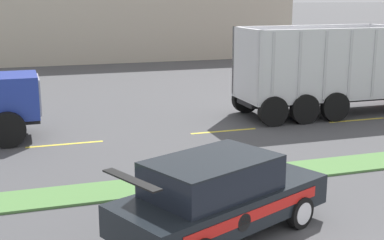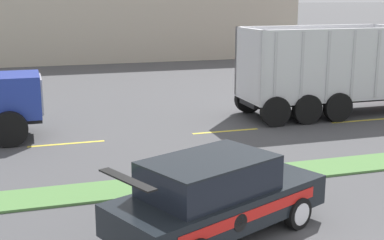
# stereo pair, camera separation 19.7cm
# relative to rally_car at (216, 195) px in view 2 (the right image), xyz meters

# --- Properties ---
(grass_verge) EXTENTS (120.00, 1.29, 0.06)m
(grass_verge) POSITION_rel_rally_car_xyz_m (2.23, 3.00, -0.80)
(grass_verge) COLOR #517F42
(grass_verge) RESTS_ON ground_plane
(centre_line_3) EXTENTS (2.40, 0.14, 0.01)m
(centre_line_3) POSITION_rel_rally_car_xyz_m (-2.28, 7.65, -0.83)
(centre_line_3) COLOR yellow
(centre_line_3) RESTS_ON ground_plane
(centre_line_4) EXTENTS (2.40, 0.14, 0.01)m
(centre_line_4) POSITION_rel_rally_car_xyz_m (3.12, 7.65, -0.83)
(centre_line_4) COLOR yellow
(centre_line_4) RESTS_ON ground_plane
(centre_line_5) EXTENTS (2.40, 0.14, 0.01)m
(centre_line_5) POSITION_rel_rally_car_xyz_m (8.52, 7.65, -0.83)
(centre_line_5) COLOR yellow
(centre_line_5) RESTS_ON ground_plane
(rally_car) EXTENTS (4.81, 3.45, 1.65)m
(rally_car) POSITION_rel_rally_car_xyz_m (0.00, 0.00, 0.00)
(rally_car) COLOR black
(rally_car) RESTS_ON ground_plane
(store_building_backdrop) EXTENTS (27.76, 12.10, 6.60)m
(store_building_backdrop) POSITION_rel_rally_car_xyz_m (2.52, 33.50, 2.47)
(store_building_backdrop) COLOR #BCB29E
(store_building_backdrop) RESTS_ON ground_plane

